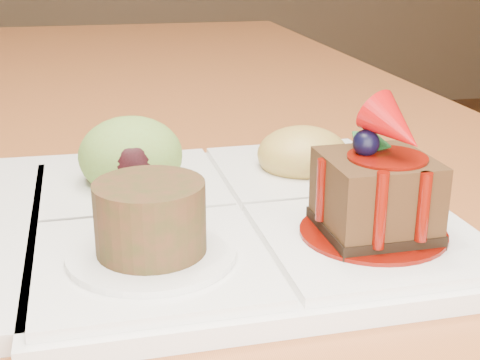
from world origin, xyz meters
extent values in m
cube|color=#985327|center=(0.00, 0.00, 0.73)|extent=(1.00, 1.80, 0.04)
cylinder|color=#985327|center=(0.44, 0.84, 0.35)|extent=(0.06, 0.06, 0.71)
cylinder|color=black|center=(0.73, 0.37, 0.22)|extent=(0.04, 0.04, 0.44)
cube|color=silver|center=(0.16, -0.32, 0.76)|extent=(0.28, 0.28, 0.01)
cube|color=silver|center=(0.23, -0.38, 0.77)|extent=(0.13, 0.13, 0.01)
cube|color=silver|center=(0.10, -0.39, 0.77)|extent=(0.13, 0.13, 0.01)
cube|color=silver|center=(0.10, -0.25, 0.77)|extent=(0.13, 0.13, 0.01)
cube|color=silver|center=(0.23, -0.25, 0.77)|extent=(0.13, 0.13, 0.01)
cylinder|color=#590903|center=(0.23, -0.38, 0.77)|extent=(0.09, 0.09, 0.00)
cube|color=black|center=(0.23, -0.38, 0.77)|extent=(0.06, 0.06, 0.01)
cube|color=#38220F|center=(0.23, -0.38, 0.80)|extent=(0.06, 0.06, 0.04)
cylinder|color=#590903|center=(0.23, -0.38, 0.82)|extent=(0.05, 0.05, 0.00)
sphere|color=black|center=(0.23, -0.38, 0.82)|extent=(0.02, 0.02, 0.02)
cone|color=#9B0A0A|center=(0.24, -0.39, 0.84)|extent=(0.04, 0.05, 0.04)
cube|color=#124819|center=(0.23, -0.37, 0.82)|extent=(0.02, 0.02, 0.01)
cube|color=#124819|center=(0.23, -0.37, 0.82)|extent=(0.01, 0.02, 0.01)
cylinder|color=#590903|center=(0.22, -0.41, 0.80)|extent=(0.01, 0.01, 0.04)
cylinder|color=#590903|center=(0.25, -0.41, 0.80)|extent=(0.01, 0.01, 0.04)
cylinder|color=#590903|center=(0.20, -0.38, 0.80)|extent=(0.01, 0.01, 0.04)
cylinder|color=silver|center=(0.10, -0.39, 0.77)|extent=(0.10, 0.10, 0.00)
cylinder|color=#4D2216|center=(0.10, -0.39, 0.79)|extent=(0.06, 0.06, 0.04)
cylinder|color=#44270E|center=(0.10, -0.39, 0.81)|extent=(0.05, 0.05, 0.00)
ellipsoid|color=#5E8A38|center=(0.10, -0.25, 0.79)|extent=(0.08, 0.08, 0.06)
ellipsoid|color=black|center=(0.10, -0.28, 0.79)|extent=(0.04, 0.03, 0.03)
ellipsoid|color=#A2903A|center=(0.23, -0.25, 0.78)|extent=(0.07, 0.07, 0.04)
cube|color=#CF410F|center=(0.24, -0.25, 0.78)|extent=(0.02, 0.02, 0.02)
cube|color=#4D6F18|center=(0.23, -0.23, 0.78)|extent=(0.02, 0.02, 0.01)
cube|color=#CF410F|center=(0.22, -0.25, 0.78)|extent=(0.02, 0.02, 0.01)
cube|color=#4D6F18|center=(0.22, -0.26, 0.78)|extent=(0.02, 0.02, 0.02)
cube|color=#CF410F|center=(0.24, -0.26, 0.78)|extent=(0.02, 0.02, 0.01)
camera|label=1|loc=(0.07, -0.73, 0.93)|focal=50.00mm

